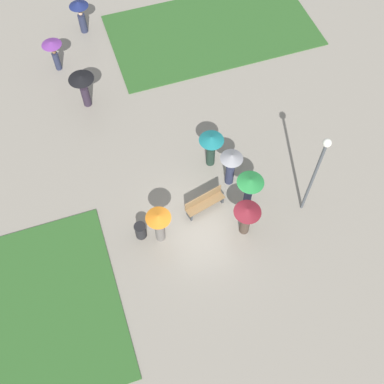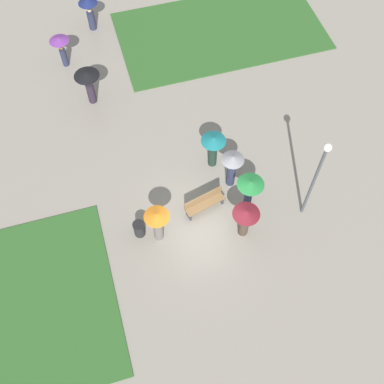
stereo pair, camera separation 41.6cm
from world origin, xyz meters
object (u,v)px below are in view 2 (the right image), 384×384
object	(u,v)px
crowd_person_orange	(157,223)
crowd_person_teal	(213,146)
crowd_person_maroon	(245,218)
crowd_person_green	(250,188)
lone_walker_mid_plaza	(89,8)
lamp_post	(317,172)
lone_walker_far_path	(61,46)
lone_walker_near_lawn	(88,81)
crowd_person_grey	(232,166)
park_bench	(204,202)
trash_bin	(139,229)

from	to	relation	value
crowd_person_orange	crowd_person_teal	bearing A→B (deg)	112.34
crowd_person_maroon	crowd_person_teal	size ratio (longest dim) A/B	0.96
crowd_person_teal	crowd_person_green	distance (m)	2.59
crowd_person_orange	lone_walker_mid_plaza	distance (m)	13.20
lamp_post	lone_walker_far_path	bearing A→B (deg)	125.94
crowd_person_orange	lone_walker_mid_plaza	xyz separation A→B (m)	(-0.34, 13.20, 0.08)
lamp_post	crowd_person_maroon	world-z (taller)	lamp_post
crowd_person_maroon	lone_walker_near_lawn	distance (m)	9.98
crowd_person_maroon	crowd_person_teal	xyz separation A→B (m)	(-0.17, 3.64, 0.05)
crowd_person_green	crowd_person_grey	size ratio (longest dim) A/B	0.95
crowd_person_maroon	crowd_person_teal	distance (m)	3.65
lamp_post	crowd_person_grey	xyz separation A→B (m)	(-2.47, 2.22, -1.71)
crowd_person_maroon	lone_walker_far_path	world-z (taller)	crowd_person_maroon
park_bench	trash_bin	size ratio (longest dim) A/B	2.29
lone_walker_far_path	lone_walker_near_lawn	world-z (taller)	lone_walker_near_lawn
crowd_person_grey	lone_walker_near_lawn	xyz separation A→B (m)	(-4.93, 6.38, 0.07)
lone_walker_mid_plaza	crowd_person_grey	bearing A→B (deg)	97.10
lone_walker_near_lawn	crowd_person_maroon	bearing A→B (deg)	-154.67
crowd_person_grey	crowd_person_teal	bearing A→B (deg)	-12.71
crowd_person_maroon	crowd_person_grey	size ratio (longest dim) A/B	0.91
park_bench	crowd_person_maroon	distance (m)	2.11
crowd_person_grey	trash_bin	bearing A→B (deg)	73.55
trash_bin	crowd_person_green	world-z (taller)	crowd_person_green
lone_walker_mid_plaza	park_bench	bearing A→B (deg)	89.47
crowd_person_green	lone_walker_mid_plaza	world-z (taller)	lone_walker_mid_plaza
crowd_person_maroon	crowd_person_green	world-z (taller)	crowd_person_green
crowd_person_maroon	crowd_person_grey	distance (m)	2.46
lamp_post	crowd_person_maroon	xyz separation A→B (m)	(-2.74, -0.22, -1.77)
lamp_post	crowd_person_orange	world-z (taller)	lamp_post
crowd_person_maroon	crowd_person_green	size ratio (longest dim) A/B	0.96
lamp_post	crowd_person_grey	world-z (taller)	lamp_post
crowd_person_maroon	park_bench	bearing A→B (deg)	67.20
crowd_person_maroon	trash_bin	bearing A→B (deg)	103.84
crowd_person_grey	lone_walker_far_path	bearing A→B (deg)	-0.80
lamp_post	lone_walker_far_path	distance (m)	14.23
crowd_person_grey	crowd_person_orange	size ratio (longest dim) A/B	1.04
trash_bin	lone_walker_mid_plaza	distance (m)	12.88
crowd_person_green	crowd_person_orange	world-z (taller)	crowd_person_orange
crowd_person_teal	crowd_person_grey	xyz separation A→B (m)	(0.44, -1.20, 0.01)
park_bench	lone_walker_mid_plaza	size ratio (longest dim) A/B	0.96
crowd_person_orange	lone_walker_mid_plaza	bearing A→B (deg)	162.05
crowd_person_maroon	crowd_person_orange	bearing A→B (deg)	106.24
lone_walker_far_path	lone_walker_near_lawn	size ratio (longest dim) A/B	0.91
lamp_post	crowd_person_teal	world-z (taller)	lamp_post
crowd_person_teal	crowd_person_grey	distance (m)	1.28
lone_walker_far_path	lone_walker_mid_plaza	distance (m)	2.97
trash_bin	crowd_person_grey	world-z (taller)	crowd_person_grey
crowd_person_teal	lone_walker_near_lawn	xyz separation A→B (m)	(-4.48, 5.18, 0.09)
park_bench	crowd_person_maroon	size ratio (longest dim) A/B	1.01
crowd_person_teal	crowd_person_green	size ratio (longest dim) A/B	1.00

